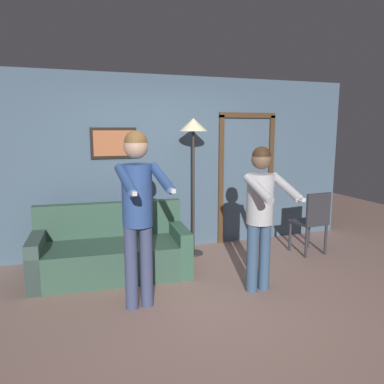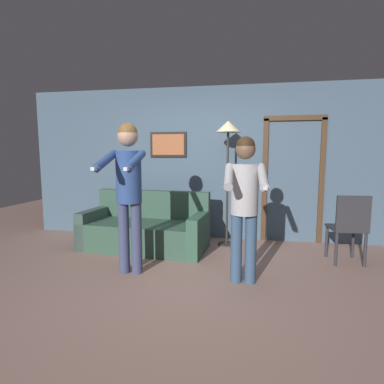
% 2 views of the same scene
% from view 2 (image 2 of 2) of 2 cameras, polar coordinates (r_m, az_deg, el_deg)
% --- Properties ---
extents(ground_plane, '(12.00, 12.00, 0.00)m').
position_cam_2_polar(ground_plane, '(3.61, -1.32, -16.46)').
color(ground_plane, '#A37C6F').
extents(back_wall_assembly, '(6.40, 0.10, 2.60)m').
position_cam_2_polar(back_wall_assembly, '(5.21, 2.96, 5.43)').
color(back_wall_assembly, '#485E72').
rests_on(back_wall_assembly, ground_plane).
extents(couch, '(1.97, 1.01, 0.87)m').
position_cam_2_polar(couch, '(4.76, -8.83, -7.23)').
color(couch, '#365645').
rests_on(couch, ground_plane).
extents(torchiere_lamp, '(0.39, 0.39, 1.98)m').
position_cam_2_polar(torchiere_lamp, '(4.77, 6.87, 10.15)').
color(torchiere_lamp, '#332D28').
rests_on(torchiere_lamp, ground_plane).
extents(person_standing_left, '(0.46, 0.76, 1.82)m').
position_cam_2_polar(person_standing_left, '(3.63, -12.04, 1.82)').
color(person_standing_left, '#3E466B').
rests_on(person_standing_left, ground_plane).
extents(person_standing_right, '(0.45, 0.68, 1.64)m').
position_cam_2_polar(person_standing_right, '(3.34, 9.99, -0.86)').
color(person_standing_right, '#375272').
rests_on(person_standing_right, ground_plane).
extents(dining_chair_distant, '(0.45, 0.45, 0.93)m').
position_cam_2_polar(dining_chair_distant, '(4.47, 27.73, -5.60)').
color(dining_chair_distant, '#2D2D33').
rests_on(dining_chair_distant, ground_plane).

